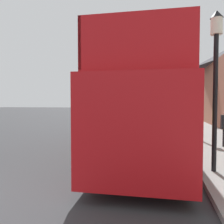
% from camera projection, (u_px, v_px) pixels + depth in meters
% --- Properties ---
extents(ground_plane, '(144.00, 144.00, 0.00)m').
position_uv_depth(ground_plane, '(115.00, 122.00, 24.27)').
color(ground_plane, '#333335').
extents(sidewalk, '(3.40, 108.00, 0.14)m').
position_uv_depth(sidewalk, '(192.00, 126.00, 19.67)').
color(sidewalk, gray).
rests_on(sidewalk, ground_plane).
extents(tour_bus, '(2.94, 11.51, 4.01)m').
position_uv_depth(tour_bus, '(144.00, 110.00, 9.92)').
color(tour_bus, red).
rests_on(tour_bus, ground_plane).
extents(parked_car_ahead_of_bus, '(1.86, 4.54, 1.33)m').
position_uv_depth(parked_car_ahead_of_bus, '(159.00, 121.00, 17.43)').
color(parked_car_ahead_of_bus, maroon).
rests_on(parked_car_ahead_of_bus, ground_plane).
extents(lamp_post_nearest, '(0.35, 0.35, 4.56)m').
position_uv_depth(lamp_post_nearest, '(216.00, 61.00, 6.16)').
color(lamp_post_nearest, black).
rests_on(lamp_post_nearest, sidewalk).
extents(lamp_post_second, '(0.35, 0.35, 5.19)m').
position_uv_depth(lamp_post_second, '(187.00, 78.00, 13.68)').
color(lamp_post_second, black).
rests_on(lamp_post_second, sidewalk).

